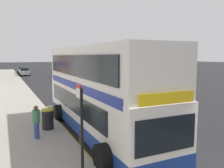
{
  "coord_description": "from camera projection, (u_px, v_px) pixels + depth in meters",
  "views": [
    {
      "loc": [
        -6.81,
        -4.17,
        3.94
      ],
      "look_at": [
        -1.3,
        7.53,
        2.4
      ],
      "focal_mm": 37.28,
      "sensor_mm": 36.0,
      "label": 1
    }
  ],
  "objects": [
    {
      "name": "bus_bay_markings",
      "position": [
        94.0,
        131.0,
        12.36
      ],
      "size": [
        2.83,
        14.51,
        0.01
      ],
      "color": "gold",
      "rests_on": "ground"
    },
    {
      "name": "parked_car_silver_across",
      "position": [
        24.0,
        72.0,
        47.45
      ],
      "size": [
        2.09,
        4.2,
        1.62
      ],
      "rotation": [
        0.0,
        0.0,
        3.1
      ],
      "color": "#B2B5BA",
      "rests_on": "ground"
    },
    {
      "name": "pavement_near",
      "position": [
        2.0,
        84.0,
        32.87
      ],
      "size": [
        6.0,
        76.0,
        0.14
      ],
      "primitive_type": "cube",
      "color": "gray",
      "rests_on": "ground"
    },
    {
      "name": "bus_stop_sign",
      "position": [
        81.0,
        126.0,
        7.06
      ],
      "size": [
        0.09,
        0.51,
        2.94
      ],
      "color": "black",
      "rests_on": "pavement_near"
    },
    {
      "name": "litter_bin",
      "position": [
        48.0,
        119.0,
        12.18
      ],
      "size": [
        0.62,
        0.62,
        1.07
      ],
      "color": "black",
      "rests_on": "pavement_near"
    },
    {
      "name": "ground_plane",
      "position": [
        52.0,
        82.0,
        35.84
      ],
      "size": [
        260.0,
        260.0,
        0.0
      ],
      "primitive_type": "plane",
      "color": "black"
    },
    {
      "name": "parked_car_teal_behind",
      "position": [
        23.0,
        70.0,
        53.43
      ],
      "size": [
        2.09,
        4.2,
        1.62
      ],
      "rotation": [
        0.0,
        0.0,
        0.0
      ],
      "color": "#196066",
      "rests_on": "ground"
    },
    {
      "name": "parked_car_teal_kerbside",
      "position": [
        60.0,
        73.0,
        44.04
      ],
      "size": [
        2.09,
        4.2,
        1.62
      ],
      "rotation": [
        0.0,
        0.0,
        3.11
      ],
      "color": "#196066",
      "rests_on": "ground"
    },
    {
      "name": "double_decker_bus",
      "position": [
        98.0,
        93.0,
        11.9
      ],
      "size": [
        3.24,
        11.13,
        4.4
      ],
      "color": "white",
      "rests_on": "ground"
    },
    {
      "name": "pedestrian_waiting_near_sign",
      "position": [
        36.0,
        121.0,
        10.72
      ],
      "size": [
        0.34,
        0.34,
        1.56
      ],
      "color": "#33478C",
      "rests_on": "pavement_near"
    }
  ]
}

